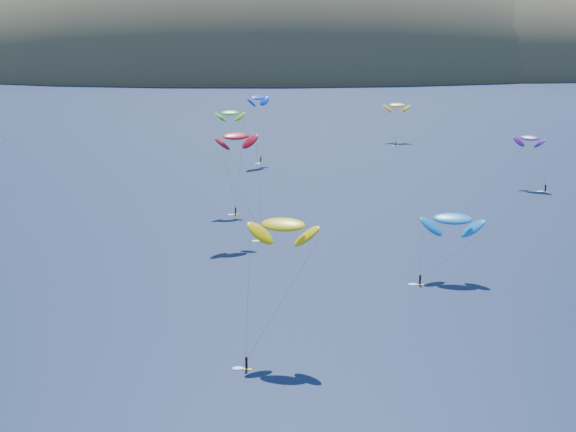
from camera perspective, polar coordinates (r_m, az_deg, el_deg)
The scene contains 8 objects.
island at distance 639.27m, azimuth 1.01°, elevation 9.57°, with size 730.00×300.00×210.00m.
kitesurfer_2 at distance 116.24m, azimuth -0.35°, elevation -0.63°, with size 11.85×12.67×21.46m.
kitesurfer_3 at distance 199.33m, azimuth -4.13°, elevation 7.30°, with size 7.41×12.03×25.40m.
kitesurfer_4 at distance 256.52m, azimuth -2.14°, elevation 8.41°, with size 9.22×9.62×23.09m.
kitesurfer_5 at distance 151.83m, azimuth 11.61°, elevation -0.20°, with size 13.57×9.57×14.02m.
kitesurfer_6 at distance 232.07m, azimuth 16.81°, elevation 5.33°, with size 9.21×12.98×15.91m.
kitesurfer_9 at distance 172.53m, azimuth -3.71°, elevation 5.68°, with size 11.23×8.60×24.75m.
kitesurfer_11 at distance 300.15m, azimuth 7.76°, elevation 7.82°, with size 9.72×15.11×15.63m.
Camera 1 is at (-3.99, -72.54, 49.98)m, focal length 50.00 mm.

